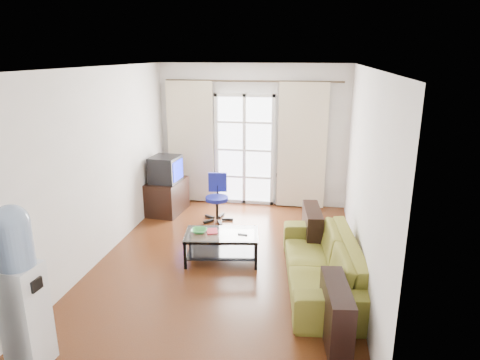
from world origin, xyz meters
name	(u,v)px	position (x,y,z in m)	size (l,w,h in m)	color
floor	(226,262)	(0.00, 0.00, 0.00)	(5.20, 5.20, 0.00)	#5A2E15
ceiling	(224,67)	(0.00, 0.00, 2.70)	(5.20, 5.20, 0.00)	white
wall_back	(253,136)	(0.00, 2.60, 1.35)	(3.60, 0.02, 2.70)	white
wall_front	(156,260)	(0.00, -2.60, 1.35)	(3.60, 0.02, 2.70)	white
wall_left	(100,166)	(-1.80, 0.00, 1.35)	(0.02, 5.20, 2.70)	white
wall_right	(363,178)	(1.80, 0.00, 1.35)	(0.02, 5.20, 2.70)	white
french_door	(244,150)	(-0.15, 2.54, 1.07)	(1.16, 0.06, 2.15)	white
curtain_rod	(252,81)	(0.00, 2.50, 2.38)	(0.04, 0.04, 3.30)	#4C3F2D
curtain_left	(191,143)	(-1.20, 2.48, 1.20)	(0.90, 0.07, 2.35)	beige
curtain_right	(302,147)	(0.95, 2.48, 1.20)	(0.90, 0.07, 2.35)	beige
radiator	(292,190)	(0.80, 2.50, 0.33)	(0.64, 0.12, 0.64)	gray
sofa	(322,262)	(1.33, -0.39, 0.32)	(1.11, 2.28, 0.64)	brown
coffee_table	(222,243)	(-0.07, 0.05, 0.27)	(1.11, 0.74, 0.42)	silver
bowl	(199,231)	(-0.39, 0.02, 0.45)	(0.24, 0.24, 0.06)	green
book	(207,232)	(-0.29, 0.06, 0.43)	(0.21, 0.24, 0.02)	maroon
remote	(243,234)	(0.23, 0.05, 0.43)	(0.14, 0.04, 0.02)	black
tv_stand	(167,196)	(-1.49, 1.80, 0.31)	(0.56, 0.83, 0.61)	black
crt_tv	(164,169)	(-1.49, 1.73, 0.85)	(0.56, 0.56, 0.48)	black
task_chair	(217,207)	(-0.48, 1.56, 0.25)	(0.64, 0.64, 0.83)	black
water_cooler	(21,285)	(-1.41, -2.35, 0.85)	(0.37, 0.36, 1.62)	white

